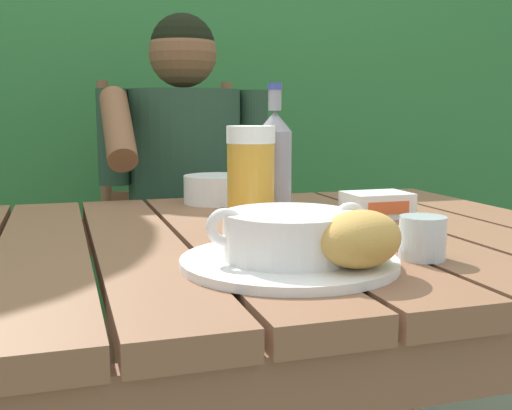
% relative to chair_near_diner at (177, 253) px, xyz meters
% --- Properties ---
extents(dining_table, '(1.31, 0.94, 0.74)m').
position_rel_chair_near_diner_xyz_m(dining_table, '(-0.08, -0.91, 0.15)').
color(dining_table, brown).
rests_on(dining_table, ground_plane).
extents(hedge_backdrop, '(3.93, 0.89, 2.77)m').
position_rel_chair_near_diner_xyz_m(hedge_backdrop, '(-0.14, 0.74, 0.75)').
color(hedge_backdrop, '#317135').
rests_on(hedge_backdrop, ground_plane).
extents(chair_near_diner, '(0.44, 0.42, 1.04)m').
position_rel_chair_near_diner_xyz_m(chair_near_diner, '(0.00, 0.00, 0.00)').
color(chair_near_diner, brown).
rests_on(chair_near_diner, ground_plane).
extents(person_eating, '(0.48, 0.47, 1.22)m').
position_rel_chair_near_diner_xyz_m(person_eating, '(-0.00, -0.20, 0.21)').
color(person_eating, '#27442F').
rests_on(person_eating, ground_plane).
extents(serving_plate, '(0.30, 0.30, 0.01)m').
position_rel_chair_near_diner_xyz_m(serving_plate, '(-0.05, -1.15, 0.24)').
color(serving_plate, white).
rests_on(serving_plate, dining_table).
extents(soup_bowl, '(0.23, 0.18, 0.07)m').
position_rel_chair_near_diner_xyz_m(soup_bowl, '(-0.05, -1.15, 0.28)').
color(soup_bowl, white).
rests_on(soup_bowl, serving_plate).
extents(bread_roll, '(0.15, 0.14, 0.07)m').
position_rel_chair_near_diner_xyz_m(bread_roll, '(0.02, -1.23, 0.29)').
color(bread_roll, gold).
rests_on(bread_roll, serving_plate).
extents(beer_glass, '(0.08, 0.08, 0.18)m').
position_rel_chair_near_diner_xyz_m(beer_glass, '(-0.03, -0.90, 0.33)').
color(beer_glass, gold).
rests_on(beer_glass, dining_table).
extents(beer_bottle, '(0.06, 0.06, 0.26)m').
position_rel_chair_near_diner_xyz_m(beer_bottle, '(0.03, -0.87, 0.35)').
color(beer_bottle, gray).
rests_on(beer_bottle, dining_table).
extents(water_glass_small, '(0.07, 0.07, 0.06)m').
position_rel_chair_near_diner_xyz_m(water_glass_small, '(0.15, -1.17, 0.27)').
color(water_glass_small, silver).
rests_on(water_glass_small, dining_table).
extents(butter_tub, '(0.12, 0.10, 0.05)m').
position_rel_chair_near_diner_xyz_m(butter_tub, '(0.26, -0.83, 0.26)').
color(butter_tub, white).
rests_on(butter_tub, dining_table).
extents(table_knife, '(0.16, 0.08, 0.01)m').
position_rel_chair_near_diner_xyz_m(table_knife, '(0.09, -1.06, 0.24)').
color(table_knife, silver).
rests_on(table_knife, dining_table).
extents(diner_bowl, '(0.15, 0.15, 0.06)m').
position_rel_chair_near_diner_xyz_m(diner_bowl, '(-0.00, -0.54, 0.27)').
color(diner_bowl, white).
rests_on(diner_bowl, dining_table).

